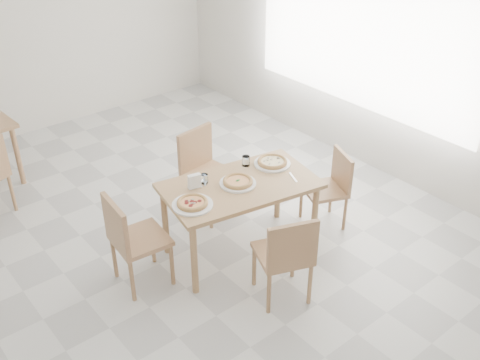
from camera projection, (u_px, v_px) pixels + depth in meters
room at (361, 38)px, 6.28m from camera, size 7.28×7.00×7.00m
main_table at (240, 192)px, 5.06m from camera, size 1.49×1.02×0.75m
chair_south at (286, 253)px, 4.56m from camera, size 0.55×0.55×0.86m
chair_north at (204, 166)px, 5.74m from camera, size 0.51×0.51×0.91m
chair_west at (131, 236)px, 4.73m from camera, size 0.48×0.48×0.89m
chair_east at (332, 184)px, 5.57m from camera, size 0.51×0.51×0.79m
plate_margherita at (238, 183)px, 5.01m from camera, size 0.33×0.33×0.02m
plate_mushroom at (272, 164)px, 5.31m from camera, size 0.35×0.35×0.02m
plate_pepperoni at (193, 205)px, 4.71m from camera, size 0.35×0.35×0.02m
pizza_margherita at (238, 181)px, 4.99m from camera, size 0.36×0.36×0.03m
pizza_mushroom at (272, 161)px, 5.30m from camera, size 0.33×0.33×0.03m
pizza_pepperoni at (192, 202)px, 4.69m from camera, size 0.28×0.28×0.03m
tumbler_a at (246, 161)px, 5.28m from camera, size 0.07×0.07×0.10m
tumbler_b at (204, 179)px, 5.00m from camera, size 0.07×0.07×0.09m
napkin_holder at (194, 182)px, 4.92m from camera, size 0.13×0.09×0.14m
fork_a at (205, 181)px, 5.05m from camera, size 0.11×0.15×0.01m
fork_b at (293, 177)px, 5.11m from camera, size 0.08×0.17×0.01m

